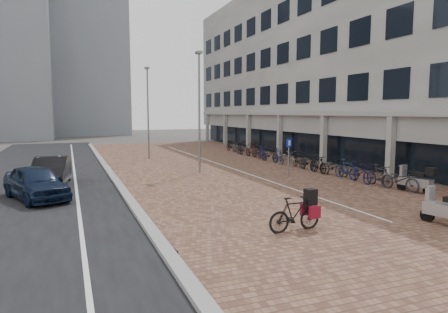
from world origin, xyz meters
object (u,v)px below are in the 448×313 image
at_px(car_dark, 51,171).
at_px(parking_sign, 289,152).
at_px(scooter_front, 415,179).
at_px(hero_bike, 295,213).
at_px(car_navy, 36,183).

relative_size(car_dark, parking_sign, 2.04).
bearing_deg(scooter_front, hero_bike, -169.12).
height_order(car_dark, hero_bike, car_dark).
height_order(car_navy, scooter_front, car_navy).
distance_m(car_dark, hero_bike, 12.73).
bearing_deg(car_navy, car_dark, 59.53).
relative_size(car_dark, hero_bike, 2.39).
bearing_deg(scooter_front, car_navy, 153.37).
distance_m(car_navy, scooter_front, 15.98).
bearing_deg(hero_bike, parking_sign, -32.76).
height_order(car_dark, scooter_front, car_dark).
height_order(car_navy, car_dark, car_dark).
xyz_separation_m(scooter_front, parking_sign, (-2.87, 5.86, 0.76)).
xyz_separation_m(car_navy, car_dark, (0.46, 3.07, 0.01)).
height_order(hero_bike, scooter_front, hero_bike).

